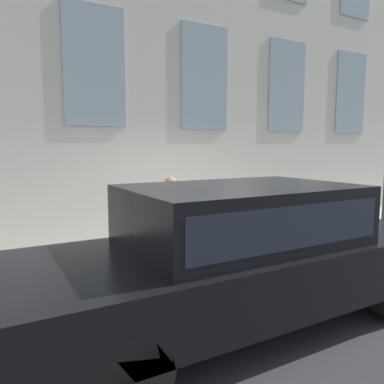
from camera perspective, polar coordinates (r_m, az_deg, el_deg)
name	(u,v)px	position (r m, az deg, el deg)	size (l,w,h in m)	color
ground_plane	(221,277)	(5.83, 4.42, -12.79)	(80.00, 80.00, 0.00)	#2D2D30
sidewalk	(183,253)	(6.79, -1.34, -9.25)	(2.41, 60.00, 0.15)	#B2ADA3
fire_hydrant	(213,231)	(6.33, 3.28, -6.01)	(0.31, 0.43, 0.78)	gold
person	(171,208)	(6.32, -3.26, -2.41)	(0.32, 0.21, 1.31)	#232328
parked_car_black_near	(240,248)	(4.19, 7.35, -8.49)	(1.83, 5.11, 1.55)	black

